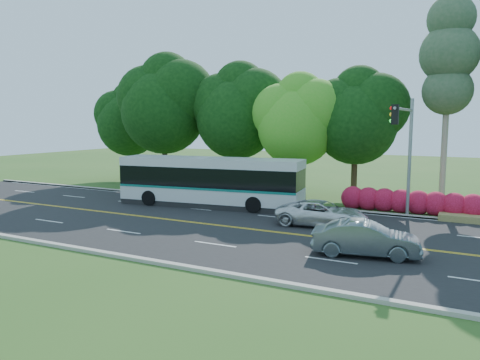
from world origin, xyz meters
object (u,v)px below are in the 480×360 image
at_px(traffic_signal, 406,140).
at_px(sedan, 366,239).
at_px(transit_bus, 210,182).
at_px(suv, 322,213).

xyz_separation_m(traffic_signal, sedan, (-0.39, -7.61, -3.92)).
bearing_deg(traffic_signal, transit_bus, -177.21).
xyz_separation_m(sedan, suv, (-3.37, 4.67, -0.05)).
xyz_separation_m(traffic_signal, transit_bus, (-12.25, -0.60, -3.05)).
distance_m(traffic_signal, transit_bus, 12.63).
xyz_separation_m(traffic_signal, suv, (-3.76, -2.93, -3.97)).
bearing_deg(sedan, transit_bus, 47.82).
relative_size(traffic_signal, sedan, 1.57).
bearing_deg(sedan, suv, 24.25).
xyz_separation_m(transit_bus, sedan, (11.86, -7.01, -0.87)).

